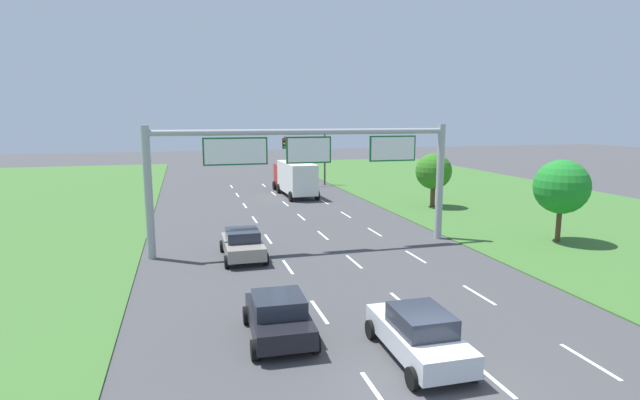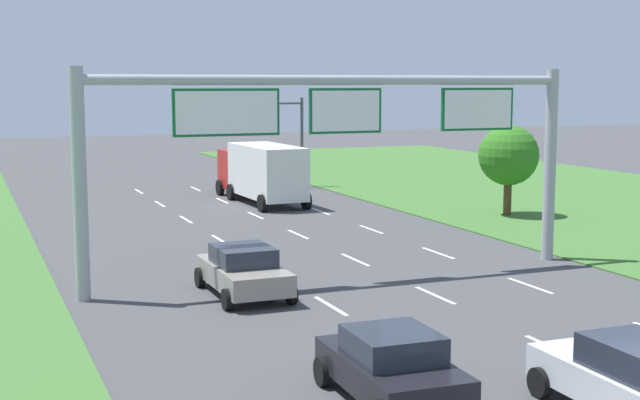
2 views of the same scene
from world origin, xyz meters
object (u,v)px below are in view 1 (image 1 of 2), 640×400
box_truck (295,177)px  sign_gantry (306,162)px  car_mid_lane (419,334)px  traffic_light_mast (307,150)px  roadside_tree_mid (562,187)px  roadside_tree_far (434,171)px  car_near_red (279,316)px  car_lead_silver (243,244)px

box_truck → sign_gantry: sign_gantry is taller
car_mid_lane → sign_gantry: bearing=91.4°
traffic_light_mast → roadside_tree_mid: (8.48, -28.02, -0.52)m
traffic_light_mast → roadside_tree_far: (6.83, -15.49, -0.89)m
sign_gantry → traffic_light_mast: sign_gantry is taller
traffic_light_mast → box_truck: bearing=-114.3°
car_mid_lane → box_truck: 33.05m
car_near_red → car_lead_silver: (-0.06, 10.04, 0.01)m
roadside_tree_far → roadside_tree_mid: bearing=-82.5°
traffic_light_mast → roadside_tree_mid: 29.28m
car_lead_silver → box_truck: (7.27, 20.21, 0.95)m
car_lead_silver → traffic_light_mast: bearing=69.2°
car_mid_lane → traffic_light_mast: bearing=81.8°
car_mid_lane → roadside_tree_mid: size_ratio=0.89×
car_lead_silver → traffic_light_mast: 28.43m
sign_gantry → traffic_light_mast: (6.28, 25.23, -1.08)m
roadside_tree_mid → car_mid_lane: bearing=-142.9°
traffic_light_mast → roadside_tree_far: 16.95m
box_truck → sign_gantry: size_ratio=0.50×
car_lead_silver → car_mid_lane: bearing=-72.5°
car_mid_lane → roadside_tree_mid: (14.59, 11.05, 2.54)m
car_mid_lane → roadside_tree_mid: 18.47m
box_truck → roadside_tree_far: size_ratio=1.92×
sign_gantry → car_mid_lane: bearing=-89.3°
car_lead_silver → roadside_tree_mid: size_ratio=0.86×
car_lead_silver → car_mid_lane: car_mid_lane is taller
car_near_red → box_truck: box_truck is taller
car_lead_silver → sign_gantry: size_ratio=0.25×
box_truck → roadside_tree_far: bearing=-45.7°
car_near_red → car_lead_silver: car_lead_silver is taller
sign_gantry → car_lead_silver: bearing=-162.7°
car_near_red → roadside_tree_mid: 20.49m
box_truck → sign_gantry: bearing=-102.0°
box_truck → car_lead_silver: bearing=-111.5°
sign_gantry → traffic_light_mast: size_ratio=3.08×
car_mid_lane → traffic_light_mast: size_ratio=0.79×
car_lead_silver → traffic_light_mast: size_ratio=0.76×
car_mid_lane → roadside_tree_far: bearing=61.9°
traffic_light_mast → roadside_tree_mid: traffic_light_mast is taller
car_near_red → sign_gantry: sign_gantry is taller
car_near_red → car_mid_lane: size_ratio=0.90×
car_mid_lane → roadside_tree_mid: roadside_tree_mid is taller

